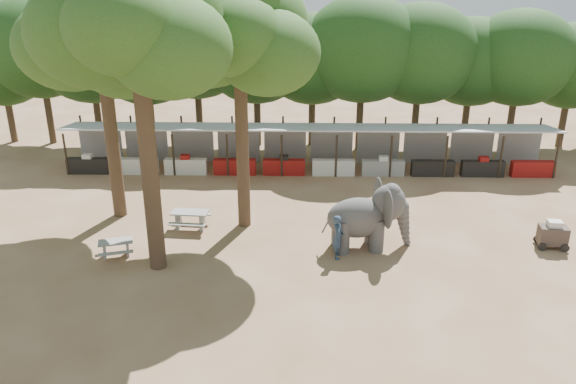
{
  "coord_description": "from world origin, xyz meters",
  "views": [
    {
      "loc": [
        -0.51,
        -17.27,
        10.64
      ],
      "look_at": [
        -1.0,
        5.0,
        2.0
      ],
      "focal_mm": 35.0,
      "sensor_mm": 36.0,
      "label": 1
    }
  ],
  "objects_px": {
    "picnic_table_near": "(116,246)",
    "cart_back": "(553,234)",
    "handler": "(338,237)",
    "yard_tree_left": "(98,36)",
    "yard_tree_center": "(133,21)",
    "picnic_table_far": "(190,217)",
    "yard_tree_back": "(236,30)",
    "elephant": "(369,216)"
  },
  "relations": [
    {
      "from": "yard_tree_left",
      "to": "picnic_table_far",
      "type": "height_order",
      "value": "yard_tree_left"
    },
    {
      "from": "yard_tree_center",
      "to": "yard_tree_back",
      "type": "xyz_separation_m",
      "value": [
        3.0,
        4.0,
        -0.67
      ]
    },
    {
      "from": "yard_tree_back",
      "to": "picnic_table_near",
      "type": "distance_m",
      "value": 9.98
    },
    {
      "from": "yard_tree_center",
      "to": "yard_tree_back",
      "type": "bearing_deg",
      "value": 53.14
    },
    {
      "from": "yard_tree_left",
      "to": "yard_tree_center",
      "type": "xyz_separation_m",
      "value": [
        3.0,
        -5.0,
        1.01
      ]
    },
    {
      "from": "cart_back",
      "to": "picnic_table_near",
      "type": "bearing_deg",
      "value": -170.18
    },
    {
      "from": "picnic_table_far",
      "to": "cart_back",
      "type": "height_order",
      "value": "cart_back"
    },
    {
      "from": "yard_tree_left",
      "to": "yard_tree_back",
      "type": "xyz_separation_m",
      "value": [
        6.0,
        -1.0,
        0.34
      ]
    },
    {
      "from": "handler",
      "to": "picnic_table_near",
      "type": "distance_m",
      "value": 8.93
    },
    {
      "from": "handler",
      "to": "cart_back",
      "type": "height_order",
      "value": "handler"
    },
    {
      "from": "picnic_table_near",
      "to": "picnic_table_far",
      "type": "height_order",
      "value": "picnic_table_far"
    },
    {
      "from": "yard_tree_back",
      "to": "picnic_table_far",
      "type": "relative_size",
      "value": 6.49
    },
    {
      "from": "yard_tree_back",
      "to": "cart_back",
      "type": "xyz_separation_m",
      "value": [
        13.15,
        -2.19,
        -7.95
      ]
    },
    {
      "from": "yard_tree_center",
      "to": "elephant",
      "type": "bearing_deg",
      "value": 11.26
    },
    {
      "from": "yard_tree_left",
      "to": "picnic_table_far",
      "type": "distance_m",
      "value": 8.69
    },
    {
      "from": "picnic_table_near",
      "to": "cart_back",
      "type": "bearing_deg",
      "value": -12.67
    },
    {
      "from": "handler",
      "to": "cart_back",
      "type": "distance_m",
      "value": 9.05
    },
    {
      "from": "yard_tree_back",
      "to": "picnic_table_near",
      "type": "xyz_separation_m",
      "value": [
        -4.76,
        -3.36,
        -8.1
      ]
    },
    {
      "from": "cart_back",
      "to": "elephant",
      "type": "bearing_deg",
      "value": -172.99
    },
    {
      "from": "picnic_table_near",
      "to": "cart_back",
      "type": "height_order",
      "value": "cart_back"
    },
    {
      "from": "yard_tree_left",
      "to": "yard_tree_center",
      "type": "distance_m",
      "value": 5.92
    },
    {
      "from": "elephant",
      "to": "picnic_table_far",
      "type": "relative_size",
      "value": 2.12
    },
    {
      "from": "yard_tree_center",
      "to": "picnic_table_near",
      "type": "xyz_separation_m",
      "value": [
        -1.76,
        0.64,
        -8.77
      ]
    },
    {
      "from": "yard_tree_center",
      "to": "picnic_table_far",
      "type": "relative_size",
      "value": 6.88
    },
    {
      "from": "yard_tree_left",
      "to": "handler",
      "type": "distance_m",
      "value": 13.22
    },
    {
      "from": "yard_tree_center",
      "to": "yard_tree_left",
      "type": "bearing_deg",
      "value": 120.96
    },
    {
      "from": "picnic_table_near",
      "to": "cart_back",
      "type": "xyz_separation_m",
      "value": [
        17.9,
        1.17,
        0.16
      ]
    },
    {
      "from": "yard_tree_center",
      "to": "handler",
      "type": "height_order",
      "value": "yard_tree_center"
    },
    {
      "from": "picnic_table_near",
      "to": "cart_back",
      "type": "relative_size",
      "value": 1.24
    },
    {
      "from": "elephant",
      "to": "yard_tree_center",
      "type": "bearing_deg",
      "value": -176.12
    },
    {
      "from": "picnic_table_far",
      "to": "cart_back",
      "type": "xyz_separation_m",
      "value": [
        15.4,
        -1.54,
        0.06
      ]
    },
    {
      "from": "handler",
      "to": "yard_tree_left",
      "type": "bearing_deg",
      "value": 67.8
    },
    {
      "from": "picnic_table_far",
      "to": "cart_back",
      "type": "relative_size",
      "value": 1.34
    },
    {
      "from": "yard_tree_left",
      "to": "picnic_table_near",
      "type": "distance_m",
      "value": 8.99
    },
    {
      "from": "handler",
      "to": "elephant",
      "type": "bearing_deg",
      "value": -53.06
    },
    {
      "from": "handler",
      "to": "yard_tree_back",
      "type": "bearing_deg",
      "value": 52.44
    },
    {
      "from": "elephant",
      "to": "yard_tree_back",
      "type": "bearing_deg",
      "value": 149.69
    },
    {
      "from": "yard_tree_center",
      "to": "elephant",
      "type": "height_order",
      "value": "yard_tree_center"
    },
    {
      "from": "elephant",
      "to": "picnic_table_near",
      "type": "height_order",
      "value": "elephant"
    },
    {
      "from": "yard_tree_left",
      "to": "cart_back",
      "type": "xyz_separation_m",
      "value": [
        19.15,
        -3.19,
        -7.61
      ]
    },
    {
      "from": "yard_tree_back",
      "to": "picnic_table_near",
      "type": "relative_size",
      "value": 6.98
    },
    {
      "from": "yard_tree_left",
      "to": "elephant",
      "type": "bearing_deg",
      "value": -16.12
    }
  ]
}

